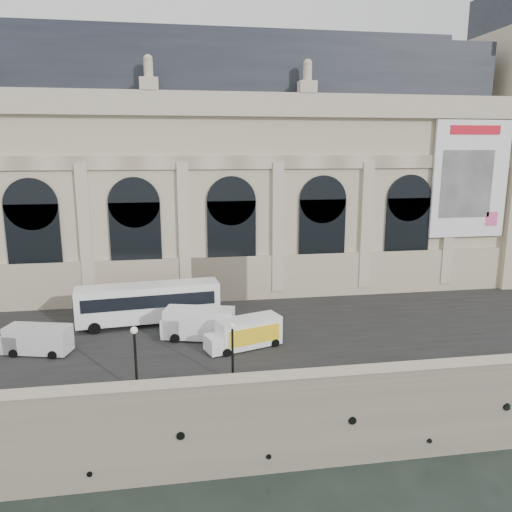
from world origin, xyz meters
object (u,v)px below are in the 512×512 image
Objects in this scene: van_c at (195,324)px; lamp_right at (233,353)px; van_b at (35,340)px; bus_left at (149,302)px; lamp_left at (136,361)px; box_truck at (245,333)px.

van_c is 1.46× the size of lamp_right.
van_b is 13.07m from van_c.
van_c is at bearing -46.73° from bus_left.
van_c is 1.37× the size of lamp_left.
bus_left is at bearing 133.27° from van_c.
bus_left is 2.39× the size of van_b.
lamp_right reaches higher than van_c.
lamp_left reaches higher than van_c.
lamp_left is at bearing -90.78° from bus_left.
bus_left is 6.12m from van_c.
bus_left is at bearing 89.22° from lamp_left.
van_c is at bearing 145.81° from box_truck.
van_c is at bearing 104.36° from lamp_right.
box_truck is (17.04, -1.56, 0.09)m from van_b.
lamp_right reaches higher than bus_left.
van_b is at bearing -174.85° from van_c.
bus_left reaches higher than van_c.
box_truck is 1.49× the size of lamp_right.
lamp_left is at bearing -141.35° from box_truck.
box_truck is 10.78m from lamp_left.
box_truck is at bearing 38.65° from lamp_left.
bus_left is 10.91m from box_truck.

